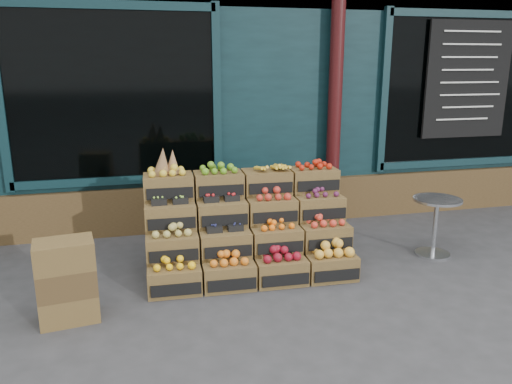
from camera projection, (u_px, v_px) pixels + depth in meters
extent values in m
plane|color=#373739|center=(294.00, 295.00, 4.75)|extent=(60.00, 60.00, 0.00)
cube|color=black|center=(207.00, 47.00, 9.02)|extent=(12.00, 6.00, 4.80)
cube|color=black|center=(242.00, 113.00, 6.48)|extent=(12.00, 0.12, 3.00)
cube|color=#4B371E|center=(244.00, 203.00, 6.72)|extent=(12.00, 0.18, 0.60)
cube|color=black|center=(113.00, 96.00, 5.98)|extent=(2.40, 0.06, 2.00)
cube|color=black|center=(463.00, 91.00, 7.09)|extent=(2.40, 0.06, 2.00)
cylinder|color=#360C0D|center=(335.00, 105.00, 6.54)|extent=(0.18, 0.18, 3.20)
cube|color=black|center=(468.00, 80.00, 6.97)|extent=(1.30, 0.04, 1.60)
cube|color=brown|center=(174.00, 279.00, 4.79)|extent=(0.52, 0.37, 0.25)
cube|color=black|center=(175.00, 290.00, 4.62)|extent=(0.47, 0.03, 0.11)
cube|color=yellow|center=(174.00, 263.00, 4.75)|extent=(0.42, 0.28, 0.08)
cube|color=brown|center=(229.00, 275.00, 4.90)|extent=(0.52, 0.37, 0.25)
cube|color=black|center=(232.00, 285.00, 4.73)|extent=(0.47, 0.03, 0.11)
cube|color=orange|center=(228.00, 258.00, 4.85)|extent=(0.42, 0.28, 0.09)
cube|color=brown|center=(280.00, 270.00, 5.00)|extent=(0.52, 0.37, 0.25)
cube|color=black|center=(285.00, 280.00, 4.83)|extent=(0.47, 0.03, 0.11)
cube|color=maroon|center=(281.00, 254.00, 4.96)|extent=(0.42, 0.28, 0.10)
cube|color=brown|center=(330.00, 266.00, 5.10)|extent=(0.52, 0.37, 0.25)
cube|color=black|center=(337.00, 276.00, 4.93)|extent=(0.47, 0.03, 0.11)
cube|color=gold|center=(331.00, 249.00, 5.06)|extent=(0.42, 0.28, 0.12)
cube|color=brown|center=(172.00, 247.00, 4.93)|extent=(0.52, 0.37, 0.25)
cube|color=black|center=(173.00, 256.00, 4.76)|extent=(0.47, 0.03, 0.11)
cube|color=tan|center=(172.00, 230.00, 4.89)|extent=(0.42, 0.28, 0.09)
cube|color=brown|center=(225.00, 243.00, 5.03)|extent=(0.52, 0.37, 0.25)
cube|color=black|center=(228.00, 252.00, 4.86)|extent=(0.47, 0.03, 0.11)
cube|color=navy|center=(225.00, 230.00, 5.00)|extent=(0.42, 0.28, 0.03)
cube|color=brown|center=(276.00, 239.00, 5.14)|extent=(0.52, 0.37, 0.25)
cube|color=black|center=(280.00, 248.00, 4.97)|extent=(0.47, 0.03, 0.11)
cube|color=orange|center=(276.00, 224.00, 5.10)|extent=(0.42, 0.28, 0.07)
cube|color=brown|center=(324.00, 236.00, 5.24)|extent=(0.52, 0.37, 0.25)
cube|color=black|center=(330.00, 244.00, 5.07)|extent=(0.47, 0.03, 0.11)
cube|color=red|center=(325.00, 220.00, 5.20)|extent=(0.42, 0.28, 0.08)
cube|color=brown|center=(170.00, 216.00, 5.07)|extent=(0.52, 0.37, 0.25)
cube|color=black|center=(171.00, 224.00, 4.90)|extent=(0.47, 0.03, 0.11)
cube|color=#8EC042|center=(170.00, 202.00, 5.03)|extent=(0.42, 0.28, 0.03)
cube|color=brown|center=(222.00, 213.00, 5.17)|extent=(0.52, 0.37, 0.25)
cube|color=black|center=(224.00, 220.00, 5.00)|extent=(0.47, 0.03, 0.11)
cube|color=red|center=(221.00, 199.00, 5.14)|extent=(0.42, 0.28, 0.03)
cube|color=brown|center=(271.00, 210.00, 5.28)|extent=(0.52, 0.37, 0.25)
cube|color=black|center=(275.00, 217.00, 5.11)|extent=(0.47, 0.03, 0.11)
cube|color=red|center=(271.00, 194.00, 5.23)|extent=(0.42, 0.28, 0.09)
cube|color=brown|center=(318.00, 207.00, 5.38)|extent=(0.52, 0.37, 0.25)
cube|color=black|center=(324.00, 214.00, 5.21)|extent=(0.47, 0.03, 0.11)
cube|color=#561D40|center=(319.00, 193.00, 5.34)|extent=(0.42, 0.28, 0.06)
cube|color=brown|center=(168.00, 187.00, 5.21)|extent=(0.52, 0.37, 0.25)
cube|color=black|center=(169.00, 193.00, 5.04)|extent=(0.47, 0.03, 0.11)
cube|color=gold|center=(168.00, 171.00, 5.17)|extent=(0.42, 0.28, 0.09)
cube|color=brown|center=(218.00, 184.00, 5.31)|extent=(0.52, 0.37, 0.25)
cube|color=black|center=(221.00, 191.00, 5.14)|extent=(0.47, 0.03, 0.11)
cube|color=#578F1D|center=(218.00, 169.00, 5.27)|extent=(0.42, 0.28, 0.09)
cube|color=brown|center=(267.00, 182.00, 5.42)|extent=(0.52, 0.37, 0.25)
cube|color=black|center=(270.00, 188.00, 5.24)|extent=(0.47, 0.03, 0.11)
cube|color=gold|center=(267.00, 167.00, 5.37)|extent=(0.42, 0.28, 0.08)
cube|color=brown|center=(313.00, 180.00, 5.52)|extent=(0.52, 0.37, 0.25)
cube|color=black|center=(318.00, 186.00, 5.35)|extent=(0.47, 0.03, 0.11)
cube|color=#B31F0D|center=(313.00, 165.00, 5.48)|extent=(0.42, 0.28, 0.08)
cube|color=#4B371E|center=(251.00, 264.00, 5.15)|extent=(2.10, 0.43, 0.25)
cube|color=#4B371E|center=(247.00, 245.00, 5.32)|extent=(2.10, 0.43, 0.51)
cube|color=#4B371E|center=(243.00, 228.00, 5.49)|extent=(2.10, 0.43, 0.76)
cone|color=olive|center=(162.00, 161.00, 5.13)|extent=(0.18, 0.18, 0.29)
cone|color=olive|center=(173.00, 162.00, 5.19)|extent=(0.16, 0.16, 0.25)
cube|color=brown|center=(70.00, 307.00, 4.27)|extent=(0.52, 0.39, 0.24)
cube|color=#4B371E|center=(67.00, 281.00, 4.21)|extent=(0.52, 0.39, 0.24)
cube|color=brown|center=(64.00, 255.00, 4.15)|extent=(0.52, 0.39, 0.24)
cylinder|color=silver|center=(432.00, 254.00, 5.73)|extent=(0.39, 0.39, 0.03)
cylinder|color=silver|center=(435.00, 228.00, 5.65)|extent=(0.05, 0.05, 0.64)
cylinder|color=silver|center=(437.00, 200.00, 5.56)|extent=(0.54, 0.54, 0.03)
imported|color=#1C6421|center=(85.00, 158.00, 6.66)|extent=(0.72, 0.54, 1.81)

